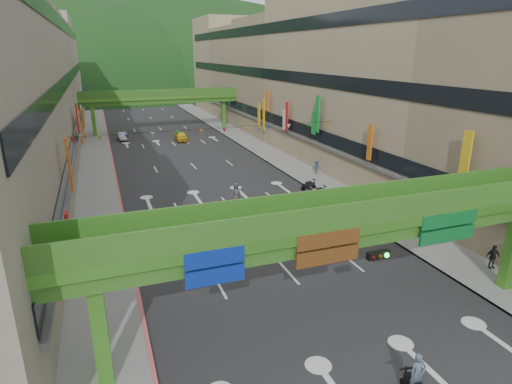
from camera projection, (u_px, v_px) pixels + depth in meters
road_slab at (178, 149)px, 60.61m from camera, size 18.00×140.00×0.02m
sidewalk_left at (96, 155)px, 56.99m from camera, size 4.00×140.00×0.15m
sidewalk_right at (251, 143)px, 64.18m from camera, size 4.00×140.00×0.15m
curb_left at (111, 154)px, 57.61m from camera, size 0.20×140.00×0.18m
curb_right at (239, 144)px, 63.56m from camera, size 0.20×140.00×0.18m
building_row_left at (17, 84)px, 51.47m from camera, size 12.80×95.00×19.00m
building_row_right at (301, 78)px, 63.84m from camera, size 12.80×95.00×19.00m
overpass_near at (370, 235)px, 19.50m from camera, size 28.00×12.27×7.10m
overpass_far at (161, 100)px, 72.30m from camera, size 28.00×2.20×7.10m
hill_left at (81, 90)px, 153.81m from camera, size 168.00×140.00×112.00m
hill_right at (181, 84)px, 184.72m from camera, size 208.00×176.00×128.00m
bunting_string at (213, 131)px, 40.91m from camera, size 26.00×0.36×0.47m
scooter_rider_near at (417, 378)px, 16.77m from camera, size 0.72×1.59×2.10m
scooter_rider_mid at (313, 221)px, 32.11m from camera, size 0.88×1.60×2.13m
scooter_rider_far at (236, 195)px, 37.78m from camera, size 0.96×1.60×2.22m
parked_scooter_row at (331, 199)px, 38.65m from camera, size 1.60×9.42×1.08m
car_silver at (122, 136)px, 66.63m from camera, size 1.49×3.76×1.22m
car_yellow at (181, 136)px, 66.07m from camera, size 1.70×4.18×1.42m
pedestrian_red at (381, 202)px, 36.61m from camera, size 1.02×0.85×1.88m
pedestrian_dark at (492, 259)px, 26.90m from camera, size 0.98×0.62×1.55m
pedestrian_blue at (317, 168)px, 47.73m from camera, size 0.83×0.70×1.52m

